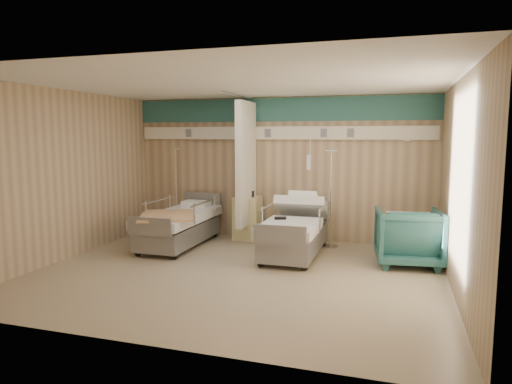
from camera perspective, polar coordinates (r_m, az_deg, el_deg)
ground at (r=6.95m, az=-2.41°, el=-10.09°), size 6.00×5.00×0.00m
room_walls at (r=6.90m, az=-2.02°, el=5.50°), size 6.04×5.04×2.82m
bed_right at (r=7.92m, az=4.87°, el=-5.61°), size 1.00×2.16×0.63m
bed_left at (r=8.65m, az=-9.57°, el=-4.60°), size 1.00×2.16×0.63m
bedside_cabinet at (r=9.05m, az=-1.04°, el=-3.27°), size 0.50×0.48×0.85m
visitor_armchair at (r=7.65m, az=18.47°, el=-5.33°), size 1.09×1.11×0.91m
waffle_blanket at (r=7.58m, az=18.80°, el=-1.66°), size 0.76×0.70×0.08m
iv_stand_right at (r=8.51m, az=9.19°, el=-4.43°), size 0.32×0.32×1.79m
iv_stand_left at (r=9.62m, az=-9.83°, el=-3.11°), size 0.32×0.32×1.79m
call_remote at (r=7.80m, az=3.06°, el=-3.27°), size 0.21×0.15×0.04m
tan_blanket at (r=8.18m, az=-11.03°, el=-2.92°), size 1.30×1.42×0.04m
toiletry_bag at (r=8.95m, az=-1.01°, el=-0.24°), size 0.24×0.16×0.12m
white_cup at (r=9.02m, az=-2.26°, el=-0.16°), size 0.12×0.12×0.13m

